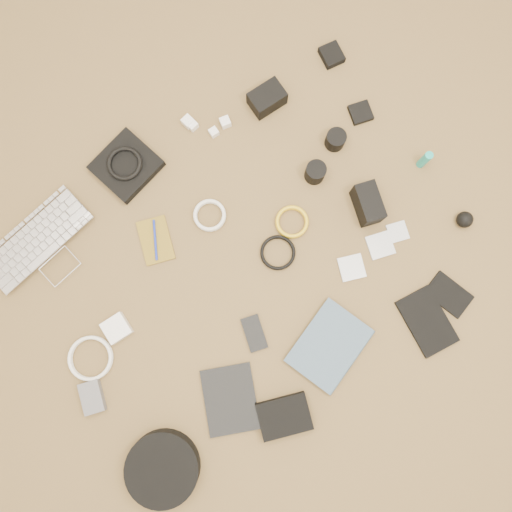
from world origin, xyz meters
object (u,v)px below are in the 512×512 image
headphone_case (163,468)px  dslr_camera (267,99)px  paperback (353,363)px  tablet (230,400)px  laptop (48,252)px  phone (254,333)px

headphone_case → dslr_camera: bearing=44.8°
headphone_case → paperback: size_ratio=0.92×
dslr_camera → headphone_case: size_ratio=0.51×
tablet → headphone_case: headphone_case is taller
laptop → phone: 0.72m
tablet → headphone_case: bearing=-145.4°
dslr_camera → tablet: (-0.60, -0.80, -0.03)m
phone → paperback: bearing=-34.8°
laptop → paperback: bearing=-63.6°
phone → headphone_case: bearing=-142.5°
dslr_camera → headphone_case: bearing=-138.8°
paperback → tablet: bearing=52.5°
laptop → dslr_camera: 0.88m
dslr_camera → phone: 0.78m
laptop → headphone_case: headphone_case is taller
tablet → laptop: bearing=131.8°
dslr_camera → paperback: 0.92m
dslr_camera → tablet: bearing=-130.6°
tablet → phone: size_ratio=1.85×
dslr_camera → tablet: dslr_camera is taller
tablet → paperback: paperback is taller
laptop → phone: bearing=-65.1°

